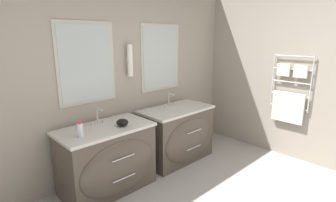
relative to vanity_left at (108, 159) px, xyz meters
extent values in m
cube|color=#9E9384|center=(0.34, 0.40, 0.90)|extent=(5.84, 0.06, 2.60)
cube|color=#BCB7A8|center=(0.00, 0.37, 1.09)|extent=(0.72, 0.01, 0.96)
cube|color=#B2BCBA|center=(0.00, 0.36, 1.09)|extent=(0.65, 0.01, 0.89)
cube|color=#BCB7A8|center=(1.17, 0.37, 1.09)|extent=(0.72, 0.01, 0.96)
cube|color=#B2BCBA|center=(1.17, 0.36, 1.09)|extent=(0.65, 0.01, 0.89)
cylinder|color=white|center=(0.58, 0.32, 1.09)|extent=(0.07, 0.07, 0.41)
cube|color=silver|center=(0.58, 0.36, 1.09)|extent=(0.05, 0.02, 0.08)
cube|color=#9E9384|center=(2.49, -0.85, 0.90)|extent=(0.06, 4.35, 2.60)
cylinder|color=silver|center=(2.43, -1.31, 0.75)|extent=(0.02, 0.02, 0.80)
cylinder|color=silver|center=(2.43, -0.77, 0.75)|extent=(0.02, 0.02, 0.80)
cylinder|color=silver|center=(2.43, -1.04, 1.12)|extent=(0.02, 0.54, 0.02)
cylinder|color=silver|center=(2.43, -1.04, 0.94)|extent=(0.02, 0.54, 0.02)
cylinder|color=silver|center=(2.43, -1.04, 0.75)|extent=(0.02, 0.54, 0.02)
cylinder|color=silver|center=(2.43, -1.04, 0.56)|extent=(0.02, 0.54, 0.02)
cylinder|color=silver|center=(2.43, -1.04, 0.38)|extent=(0.02, 0.54, 0.02)
cube|color=silver|center=(2.41, -1.04, 0.38)|extent=(0.04, 0.45, 0.45)
cube|color=silver|center=(2.41, -1.16, 0.92)|extent=(0.04, 0.18, 0.18)
cube|color=silver|center=(2.41, -0.92, 0.92)|extent=(0.04, 0.18, 0.18)
cube|color=#4C4238|center=(0.00, 0.04, -0.02)|extent=(1.04, 0.56, 0.75)
ellipsoid|color=#4C4238|center=(0.00, -0.24, -0.02)|extent=(0.96, 0.12, 0.63)
cube|color=beige|center=(0.00, 0.04, 0.37)|extent=(1.07, 0.59, 0.03)
ellipsoid|color=white|center=(0.00, 0.01, 0.35)|extent=(0.44, 0.39, 0.07)
cylinder|color=silver|center=(0.00, -0.32, 0.13)|extent=(0.29, 0.01, 0.01)
cylinder|color=silver|center=(0.00, -0.32, -0.11)|extent=(0.29, 0.01, 0.01)
cube|color=#4C4238|center=(1.17, 0.04, -0.02)|extent=(1.04, 0.56, 0.75)
ellipsoid|color=#4C4238|center=(1.17, -0.24, -0.02)|extent=(0.96, 0.12, 0.63)
cube|color=beige|center=(1.17, 0.04, 0.37)|extent=(1.07, 0.59, 0.03)
ellipsoid|color=white|center=(1.17, 0.01, 0.35)|extent=(0.44, 0.39, 0.07)
cylinder|color=silver|center=(1.17, -0.32, 0.13)|extent=(0.29, 0.01, 0.01)
cylinder|color=silver|center=(1.17, -0.32, -0.11)|extent=(0.29, 0.01, 0.01)
cylinder|color=silver|center=(0.00, 0.19, 0.48)|extent=(0.02, 0.02, 0.20)
cylinder|color=silver|center=(0.00, 0.14, 0.57)|extent=(0.02, 0.11, 0.02)
cylinder|color=silver|center=(-0.07, 0.19, 0.40)|extent=(0.03, 0.03, 0.04)
cylinder|color=silver|center=(0.07, 0.19, 0.40)|extent=(0.03, 0.03, 0.04)
cylinder|color=silver|center=(1.17, 0.19, 0.48)|extent=(0.02, 0.02, 0.20)
cylinder|color=silver|center=(1.17, 0.14, 0.57)|extent=(0.02, 0.11, 0.02)
cylinder|color=silver|center=(1.10, 0.19, 0.40)|extent=(0.03, 0.03, 0.04)
cylinder|color=silver|center=(1.24, 0.19, 0.40)|extent=(0.03, 0.03, 0.04)
cylinder|color=silver|center=(-0.34, -0.06, 0.46)|extent=(0.06, 0.06, 0.15)
cylinder|color=red|center=(-0.34, -0.06, 0.55)|extent=(0.04, 0.04, 0.02)
ellipsoid|color=black|center=(0.17, -0.07, 0.43)|extent=(0.14, 0.14, 0.08)
camera|label=1|loc=(-1.44, -2.51, 1.40)|focal=28.00mm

